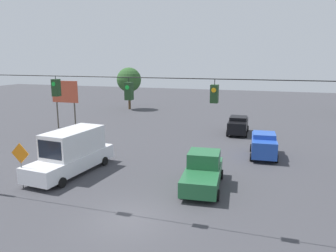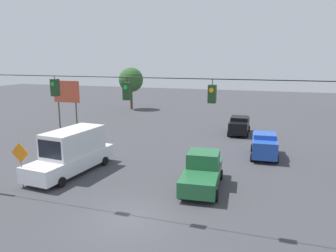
# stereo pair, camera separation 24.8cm
# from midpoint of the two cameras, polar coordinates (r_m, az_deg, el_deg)

# --- Properties ---
(ground_plane) EXTENTS (140.00, 140.00, 0.00)m
(ground_plane) POSITION_cam_midpoint_polar(r_m,az_deg,el_deg) (16.90, -6.72, -15.87)
(ground_plane) COLOR #3D3D42
(overhead_signal_span) EXTENTS (23.76, 0.38, 7.83)m
(overhead_signal_span) POSITION_cam_midpoint_polar(r_m,az_deg,el_deg) (15.66, -6.65, 0.43)
(overhead_signal_span) COLOR #939399
(overhead_signal_span) RESTS_ON ground_plane
(pickup_truck_green_crossing_near) EXTENTS (2.66, 5.43, 2.12)m
(pickup_truck_green_crossing_near) POSITION_cam_midpoint_polar(r_m,az_deg,el_deg) (20.40, 6.34, -7.93)
(pickup_truck_green_crossing_near) COLOR #236038
(pickup_truck_green_crossing_near) RESTS_ON ground_plane
(sedan_black_oncoming_deep) EXTENTS (2.19, 4.58, 1.85)m
(sedan_black_oncoming_deep) POSITION_cam_midpoint_polar(r_m,az_deg,el_deg) (35.15, 12.51, 0.19)
(sedan_black_oncoming_deep) COLOR black
(sedan_black_oncoming_deep) RESTS_ON ground_plane
(box_truck_white_parked_shoulder) EXTENTS (2.99, 7.32, 3.01)m
(box_truck_white_parked_shoulder) POSITION_cam_midpoint_polar(r_m,az_deg,el_deg) (23.62, -16.04, -4.31)
(box_truck_white_parked_shoulder) COLOR silver
(box_truck_white_parked_shoulder) RESTS_ON ground_plane
(sedan_blue_oncoming_far) EXTENTS (2.31, 4.36, 1.98)m
(sedan_blue_oncoming_far) POSITION_cam_midpoint_polar(r_m,az_deg,el_deg) (27.38, 16.67, -3.13)
(sedan_blue_oncoming_far) COLOR #234CB2
(sedan_blue_oncoming_far) RESTS_ON ground_plane
(traffic_cone_nearest) EXTENTS (0.39, 0.39, 0.67)m
(traffic_cone_nearest) POSITION_cam_midpoint_polar(r_m,az_deg,el_deg) (23.80, -17.70, -7.17)
(traffic_cone_nearest) COLOR orange
(traffic_cone_nearest) RESTS_ON ground_plane
(traffic_cone_second) EXTENTS (0.39, 0.39, 0.67)m
(traffic_cone_second) POSITION_cam_midpoint_polar(r_m,az_deg,el_deg) (26.35, -13.50, -5.11)
(traffic_cone_second) COLOR orange
(traffic_cone_second) RESTS_ON ground_plane
(traffic_cone_third) EXTENTS (0.39, 0.39, 0.67)m
(traffic_cone_third) POSITION_cam_midpoint_polar(r_m,az_deg,el_deg) (28.81, -10.84, -3.55)
(traffic_cone_third) COLOR orange
(traffic_cone_third) RESTS_ON ground_plane
(roadside_billboard) EXTENTS (3.26, 0.16, 5.39)m
(roadside_billboard) POSITION_cam_midpoint_polar(r_m,az_deg,el_deg) (38.28, -17.07, 5.18)
(roadside_billboard) COLOR #4C473D
(roadside_billboard) RESTS_ON ground_plane
(work_zone_sign) EXTENTS (1.27, 0.06, 2.84)m
(work_zone_sign) POSITION_cam_midpoint_polar(r_m,az_deg,el_deg) (21.75, -24.01, -4.86)
(work_zone_sign) COLOR slate
(work_zone_sign) RESTS_ON ground_plane
(tree_horizon_left) EXTENTS (3.76, 3.76, 6.47)m
(tree_horizon_left) POSITION_cam_midpoint_polar(r_m,az_deg,el_deg) (51.38, -6.33, 7.99)
(tree_horizon_left) COLOR #4C3823
(tree_horizon_left) RESTS_ON ground_plane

